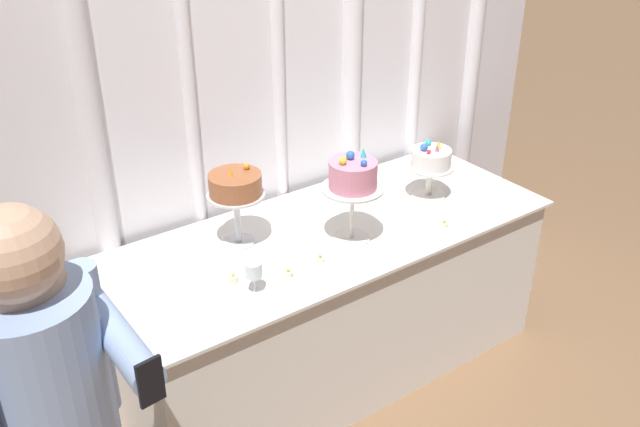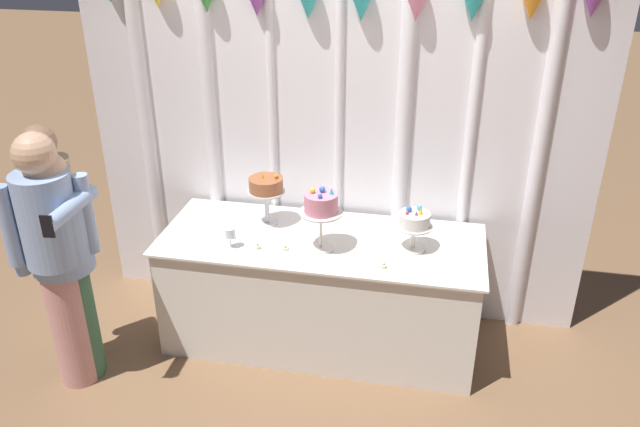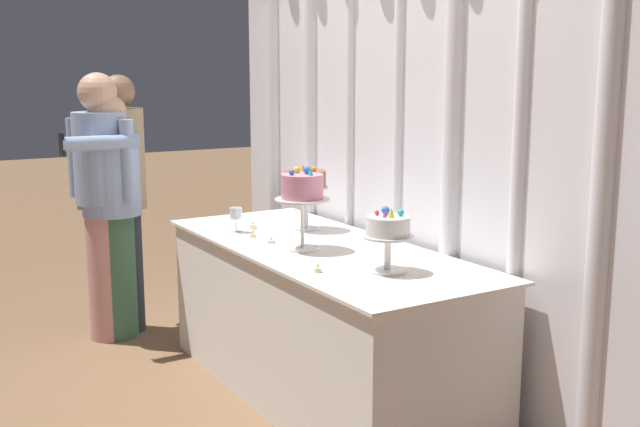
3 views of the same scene
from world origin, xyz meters
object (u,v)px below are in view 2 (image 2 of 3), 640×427
at_px(cake_table, 321,290).
at_px(tealight_near_left, 258,247).
at_px(cake_display_rightmost, 414,223).
at_px(tealight_far_left, 233,236).
at_px(guest_man_dark_suit, 55,254).
at_px(cake_display_leftmost, 266,188).
at_px(cake_display_center, 321,206).
at_px(wine_glass, 230,234).
at_px(guest_girl_blue_dress, 63,262).
at_px(tealight_far_right, 383,266).
at_px(guest_man_pink_jacket, 58,240).
at_px(tealight_near_right, 285,249).

xyz_separation_m(cake_table, tealight_near_left, (-0.35, -0.20, 0.40)).
distance_m(cake_display_rightmost, tealight_far_left, 1.13).
bearing_deg(guest_man_dark_suit, cake_display_rightmost, 18.81).
bearing_deg(cake_display_leftmost, guest_man_dark_suit, -140.85).
height_order(cake_display_center, wine_glass, cake_display_center).
bearing_deg(guest_girl_blue_dress, guest_man_dark_suit, -94.22).
xyz_separation_m(cake_display_rightmost, wine_glass, (-1.09, -0.20, -0.08)).
relative_size(tealight_far_right, guest_girl_blue_dress, 0.02).
height_order(cake_display_center, guest_girl_blue_dress, guest_girl_blue_dress).
bearing_deg(tealight_near_left, cake_display_center, 11.82).
distance_m(wine_glass, guest_man_pink_jacket, 1.00).
distance_m(cake_display_center, tealight_near_left, 0.47).
height_order(cake_display_leftmost, tealight_far_left, cake_display_leftmost).
height_order(tealight_far_left, tealight_near_right, tealight_far_left).
bearing_deg(tealight_far_right, guest_man_pink_jacket, -172.00).
distance_m(cake_display_rightmost, guest_man_dark_suit, 2.07).
distance_m(tealight_near_left, guest_girl_blue_dress, 1.12).
bearing_deg(cake_display_leftmost, guest_girl_blue_dress, -142.39).
distance_m(cake_table, cake_display_center, 0.68).
height_order(tealight_far_right, guest_girl_blue_dress, guest_girl_blue_dress).
bearing_deg(cake_display_rightmost, wine_glass, -169.51).
relative_size(guest_man_pink_jacket, guest_girl_blue_dress, 1.07).
distance_m(cake_display_leftmost, tealight_far_right, 0.94).
bearing_deg(cake_table, guest_man_pink_jacket, -159.85).
height_order(wine_glass, tealight_far_left, wine_glass).
relative_size(tealight_near_right, guest_girl_blue_dress, 0.03).
height_order(cake_table, tealight_near_left, tealight_near_left).
distance_m(tealight_far_left, guest_man_pink_jacket, 1.02).
height_order(tealight_far_left, guest_man_pink_jacket, guest_man_pink_jacket).
bearing_deg(cake_display_rightmost, cake_table, 178.69).
xyz_separation_m(cake_display_center, tealight_far_right, (0.40, -0.15, -0.27)).
height_order(tealight_far_left, tealight_near_left, tealight_far_left).
relative_size(cake_display_center, tealight_far_right, 11.14).
bearing_deg(cake_display_center, guest_girl_blue_dress, -159.87).
bearing_deg(tealight_near_left, cake_table, 28.96).
height_order(cake_table, guest_man_dark_suit, guest_man_dark_suit).
relative_size(cake_table, cake_display_center, 4.98).
relative_size(cake_display_rightmost, tealight_near_right, 6.70).
height_order(cake_display_leftmost, tealight_near_left, cake_display_leftmost).
distance_m(cake_table, cake_display_rightmost, 0.80).
relative_size(tealight_near_right, guest_man_dark_suit, 0.03).
xyz_separation_m(cake_display_leftmost, tealight_far_right, (0.81, -0.41, -0.25)).
xyz_separation_m(tealight_near_left, tealight_near_right, (0.17, 0.02, -0.00)).
xyz_separation_m(cake_table, wine_glass, (-0.52, -0.21, 0.48)).
relative_size(tealight_far_left, tealight_near_right, 0.97).
distance_m(cake_display_leftmost, guest_man_dark_suit, 1.30).
bearing_deg(guest_man_dark_suit, cake_table, 26.08).
distance_m(cake_display_rightmost, tealight_near_left, 0.96).
xyz_separation_m(cake_display_leftmost, tealight_near_left, (0.03, -0.33, -0.25)).
height_order(wine_glass, tealight_near_right, wine_glass).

